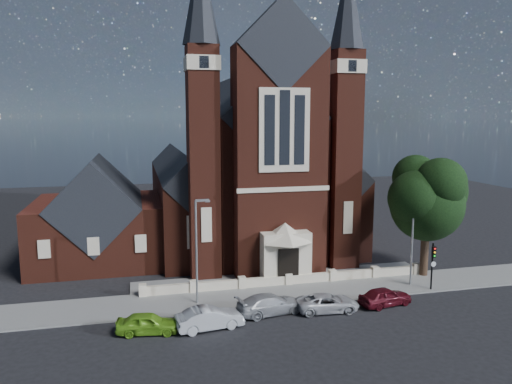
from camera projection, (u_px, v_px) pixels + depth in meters
ground at (263, 258)px, 50.35m from camera, size 120.00×120.00×0.00m
pavement_strip at (295, 293)px, 40.26m from camera, size 60.00×5.00×0.12m
forecourt_paving at (281, 278)px, 44.10m from camera, size 26.00×3.00×0.14m
forecourt_wall at (288, 285)px, 42.18m from camera, size 24.00×0.40×0.90m
church at (246, 169)px, 56.75m from camera, size 20.01×34.90×29.20m
parish_hall at (98, 221)px, 48.89m from camera, size 12.00×12.20×10.24m
street_tree at (430, 200)px, 43.31m from camera, size 6.40×6.60×10.70m
street_lamp_left at (197, 245)px, 37.24m from camera, size 1.16×0.22×8.09m
street_lamp_right at (414, 232)px, 41.44m from camera, size 1.16×0.22×8.09m
traffic_signal at (433, 260)px, 40.44m from camera, size 0.28×0.42×4.00m
car_lime_van at (148, 323)px, 32.74m from camera, size 4.27×2.22×1.39m
car_silver_a at (209, 318)px, 33.42m from camera, size 4.74×2.26×1.50m
car_silver_b at (270, 304)px, 36.02m from camera, size 5.29×2.90×1.45m
car_white_suv at (327, 303)px, 36.47m from camera, size 4.77×2.48×1.28m
car_dark_red at (385, 296)px, 37.57m from camera, size 4.39×2.40×1.41m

